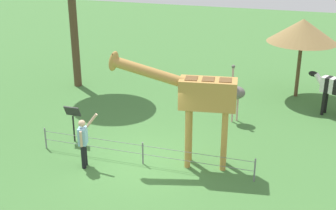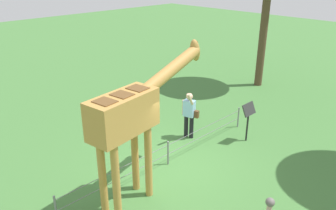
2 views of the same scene
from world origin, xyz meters
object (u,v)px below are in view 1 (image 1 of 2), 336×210
(giraffe, at_px, (196,97))
(info_sign, at_px, (73,116))
(visitor, at_px, (83,140))
(zebra, at_px, (335,88))
(ostrich, at_px, (236,93))
(shade_hut_far, at_px, (303,31))

(giraffe, relative_size, info_sign, 2.99)
(info_sign, bearing_deg, visitor, 128.44)
(zebra, relative_size, info_sign, 1.35)
(giraffe, bearing_deg, ostrich, -98.96)
(zebra, bearing_deg, visitor, 41.89)
(visitor, distance_m, ostrich, 6.25)
(giraffe, bearing_deg, visitor, 20.16)
(ostrich, height_order, shade_hut_far, shade_hut_far)
(zebra, bearing_deg, ostrich, 25.62)
(giraffe, xyz_separation_m, ostrich, (-0.59, -3.74, -1.10))
(shade_hut_far, bearing_deg, info_sign, 44.69)
(ostrich, xyz_separation_m, shade_hut_far, (-2.11, -3.60, 1.75))
(shade_hut_far, bearing_deg, giraffe, 69.85)
(visitor, bearing_deg, shade_hut_far, -124.82)
(zebra, bearing_deg, shade_hut_far, -51.97)
(shade_hut_far, bearing_deg, ostrich, 59.70)
(giraffe, distance_m, visitor, 3.72)
(giraffe, bearing_deg, zebra, -127.38)
(giraffe, distance_m, zebra, 6.96)
(visitor, bearing_deg, info_sign, -51.56)
(ostrich, distance_m, shade_hut_far, 4.52)
(giraffe, bearing_deg, shade_hut_far, -110.15)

